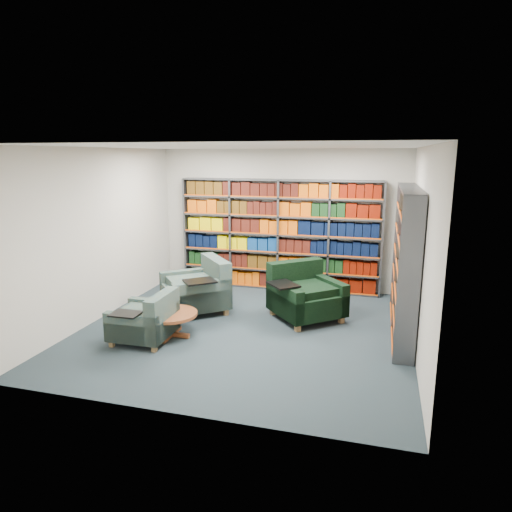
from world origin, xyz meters
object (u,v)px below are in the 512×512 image
(chair_green_right, at_px, (303,296))
(coffee_table, at_px, (171,317))
(chair_teal_front, at_px, (148,322))
(chair_teal_left, at_px, (200,290))

(chair_green_right, bearing_deg, coffee_table, -142.22)
(chair_green_right, distance_m, chair_teal_front, 2.58)
(coffee_table, bearing_deg, chair_teal_left, 90.97)
(chair_teal_front, xyz_separation_m, coffee_table, (0.25, 0.23, 0.00))
(chair_teal_left, height_order, chair_teal_front, chair_teal_left)
(coffee_table, bearing_deg, chair_green_right, 37.78)
(chair_teal_left, bearing_deg, coffee_table, -89.03)
(chair_teal_left, relative_size, coffee_table, 1.77)
(chair_teal_left, height_order, coffee_table, chair_teal_left)
(chair_green_right, xyz_separation_m, coffee_table, (-1.77, -1.37, -0.07))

